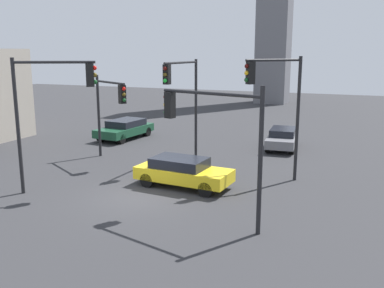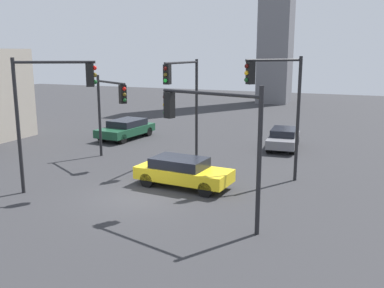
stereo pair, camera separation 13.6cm
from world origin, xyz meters
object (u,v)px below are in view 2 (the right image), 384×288
at_px(car_4, 183,171).
at_px(car_0, 126,128).
at_px(traffic_light_1, 211,125).
at_px(traffic_light_0, 52,98).
at_px(traffic_light_2, 111,102).
at_px(traffic_light_4, 277,95).
at_px(car_2, 284,138).
at_px(traffic_light_3, 184,89).

bearing_deg(car_4, car_0, 138.04).
xyz_separation_m(traffic_light_1, car_0, (-11.10, 12.30, -2.90)).
xyz_separation_m(traffic_light_0, car_0, (-3.53, 11.75, -3.52)).
bearing_deg(traffic_light_2, traffic_light_4, 26.22).
height_order(traffic_light_4, car_0, traffic_light_4).
distance_m(traffic_light_2, car_4, 6.95).
bearing_deg(traffic_light_2, traffic_light_1, -6.51).
bearing_deg(traffic_light_2, traffic_light_0, -51.70).
bearing_deg(car_2, car_4, -20.09).
distance_m(traffic_light_1, car_2, 13.72).
bearing_deg(traffic_light_4, traffic_light_1, 33.37).
height_order(car_0, car_4, car_4).
relative_size(traffic_light_2, traffic_light_4, 0.81).
bearing_deg(traffic_light_1, car_0, -32.69).
height_order(traffic_light_2, car_0, traffic_light_2).
height_order(car_0, car_2, car_0).
bearing_deg(car_0, car_2, 100.94).
xyz_separation_m(traffic_light_1, traffic_light_4, (1.15, 5.59, 0.63)).
bearing_deg(traffic_light_4, car_2, -127.41).
height_order(traffic_light_0, traffic_light_1, traffic_light_0).
xyz_separation_m(traffic_light_0, car_4, (4.92, 2.84, -3.52)).
distance_m(traffic_light_0, car_0, 12.76).
bearing_deg(car_4, traffic_light_1, -47.49).
xyz_separation_m(traffic_light_4, car_2, (-1.04, 7.81, -3.56)).
relative_size(traffic_light_1, traffic_light_4, 0.86).
distance_m(traffic_light_4, car_2, 8.65).
xyz_separation_m(traffic_light_1, car_4, (-2.64, 3.39, -2.89)).
bearing_deg(traffic_light_3, traffic_light_4, 74.56).
xyz_separation_m(traffic_light_1, traffic_light_3, (-4.33, 7.37, 0.55)).
bearing_deg(traffic_light_1, traffic_light_2, -21.74).
height_order(car_2, car_4, car_4).
distance_m(traffic_light_1, traffic_light_3, 8.57).
distance_m(traffic_light_2, car_2, 11.38).
height_order(traffic_light_0, car_0, traffic_light_0).
bearing_deg(traffic_light_3, car_2, 146.22).
relative_size(traffic_light_1, traffic_light_3, 0.89).
relative_size(traffic_light_2, car_2, 1.11).
xyz_separation_m(traffic_light_3, car_0, (-6.77, 4.93, -3.45)).
distance_m(traffic_light_0, car_2, 15.39).
bearing_deg(traffic_light_2, car_4, 3.51).
distance_m(car_0, car_2, 11.26).
bearing_deg(traffic_light_0, car_2, 29.77).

